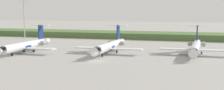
# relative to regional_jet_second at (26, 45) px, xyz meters

# --- Properties ---
(ground_plane) EXTENTS (500.00, 500.00, 0.00)m
(ground_plane) POSITION_rel_regional_jet_second_xyz_m (28.72, 19.93, -2.54)
(ground_plane) COLOR #9E9B96
(grass_berm) EXTENTS (320.00, 20.00, 2.95)m
(grass_berm) POSITION_rel_regional_jet_second_xyz_m (28.72, 65.11, -1.06)
(grass_berm) COLOR #4C6B38
(grass_berm) RESTS_ON ground
(regional_jet_second) EXTENTS (22.81, 31.00, 9.00)m
(regional_jet_second) POSITION_rel_regional_jet_second_xyz_m (0.00, 0.00, 0.00)
(regional_jet_second) COLOR silver
(regional_jet_second) RESTS_ON ground
(regional_jet_third) EXTENTS (22.81, 31.00, 9.00)m
(regional_jet_third) POSITION_rel_regional_jet_second_xyz_m (27.49, 6.88, 0.00)
(regional_jet_third) COLOR silver
(regional_jet_third) RESTS_ON ground
(regional_jet_fourth) EXTENTS (22.81, 31.00, 9.00)m
(regional_jet_fourth) POSITION_rel_regional_jet_second_xyz_m (55.02, 11.40, 0.00)
(regional_jet_fourth) COLOR silver
(regional_jet_fourth) RESTS_ON ground
(antenna_mast) EXTENTS (4.40, 0.50, 28.29)m
(antenna_mast) POSITION_rel_regional_jet_second_xyz_m (-28.94, 46.62, 9.12)
(antenna_mast) COLOR #B2B2B7
(antenna_mast) RESTS_ON ground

